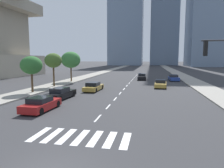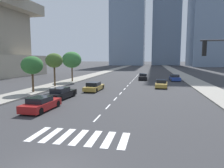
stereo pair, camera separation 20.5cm
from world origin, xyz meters
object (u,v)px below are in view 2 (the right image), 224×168
object	(u,v)px
sedan_blue_2	(175,78)
street_tree_second	(54,61)
sedan_gold_4	(94,87)
street_tree_third	(72,60)
sedan_gold_3	(161,84)
sedan_black_5	(61,94)
sedan_black_0	(143,77)
sedan_red_1	(41,104)
street_tree_nearest	(32,65)

from	to	relation	value
sedan_blue_2	street_tree_second	xyz separation A→B (m)	(-20.82, -14.05, 3.79)
sedan_gold_4	street_tree_third	xyz separation A→B (m)	(-7.62, 10.25, 3.91)
sedan_gold_3	sedan_black_5	distance (m)	17.18
sedan_gold_3	street_tree_second	size ratio (longest dim) A/B	0.85
sedan_black_0	sedan_blue_2	bearing A→B (deg)	81.64
sedan_blue_2	sedan_black_5	world-z (taller)	sedan_black_5
sedan_gold_4	street_tree_third	size ratio (longest dim) A/B	0.81
sedan_black_5	street_tree_third	distance (m)	18.27
sedan_blue_2	sedan_gold_3	xyz separation A→B (m)	(-3.26, -11.15, -0.02)
sedan_gold_3	street_tree_third	xyz separation A→B (m)	(-17.57, 4.67, 3.92)
sedan_gold_3	sedan_black_5	xyz separation A→B (m)	(-11.99, -12.30, 0.04)
street_tree_third	sedan_red_1	bearing A→B (deg)	-74.55
sedan_black_0	sedan_black_5	size ratio (longest dim) A/B	0.96
sedan_blue_2	street_tree_second	distance (m)	25.40
sedan_blue_2	street_tree_third	bearing A→B (deg)	-75.17
sedan_black_5	street_tree_nearest	bearing A→B (deg)	65.41
street_tree_second	sedan_red_1	bearing A→B (deg)	-67.36
sedan_black_5	street_tree_second	distance (m)	11.56
sedan_red_1	street_tree_third	world-z (taller)	street_tree_third
street_tree_nearest	street_tree_third	distance (m)	13.93
sedan_black_0	sedan_gold_3	world-z (taller)	sedan_black_0
sedan_blue_2	street_tree_nearest	size ratio (longest dim) A/B	0.92
sedan_black_0	sedan_gold_4	xyz separation A→B (m)	(-6.36, -17.66, -0.05)
sedan_red_1	street_tree_nearest	size ratio (longest dim) A/B	0.89
street_tree_nearest	street_tree_second	size ratio (longest dim) A/B	0.90
sedan_black_0	street_tree_third	bearing A→B (deg)	-62.73
street_tree_third	sedan_gold_4	bearing A→B (deg)	-53.37
sedan_blue_2	sedan_black_5	distance (m)	27.97
sedan_red_1	street_tree_second	distance (m)	16.55
sedan_black_0	street_tree_second	size ratio (longest dim) A/B	0.86
sedan_gold_3	sedan_gold_4	bearing A→B (deg)	-56.80
sedan_blue_2	street_tree_nearest	bearing A→B (deg)	-48.06
sedan_black_0	sedan_gold_4	bearing A→B (deg)	-20.45
sedan_black_0	sedan_gold_4	distance (m)	18.77
street_tree_nearest	street_tree_third	bearing A→B (deg)	90.00
street_tree_nearest	sedan_blue_2	bearing A→B (deg)	44.40
sedan_gold_3	street_tree_second	world-z (taller)	street_tree_second
sedan_gold_3	street_tree_nearest	world-z (taller)	street_tree_nearest
sedan_gold_3	street_tree_third	world-z (taller)	street_tree_third
sedan_red_1	sedan_black_5	size ratio (longest dim) A/B	0.90
street_tree_nearest	sedan_gold_3	bearing A→B (deg)	27.76
street_tree_nearest	sedan_black_5	bearing A→B (deg)	-28.71
street_tree_third	street_tree_nearest	bearing A→B (deg)	-90.00
sedan_black_0	street_tree_third	size ratio (longest dim) A/B	0.79
street_tree_second	street_tree_third	size ratio (longest dim) A/B	0.91
sedan_gold_4	street_tree_nearest	xyz separation A→B (m)	(-7.62, -3.66, 3.21)
sedan_black_5	street_tree_nearest	world-z (taller)	street_tree_nearest
street_tree_nearest	sedan_black_0	bearing A→B (deg)	56.73
sedan_red_1	street_tree_nearest	distance (m)	11.01
sedan_black_0	sedan_red_1	distance (m)	30.84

